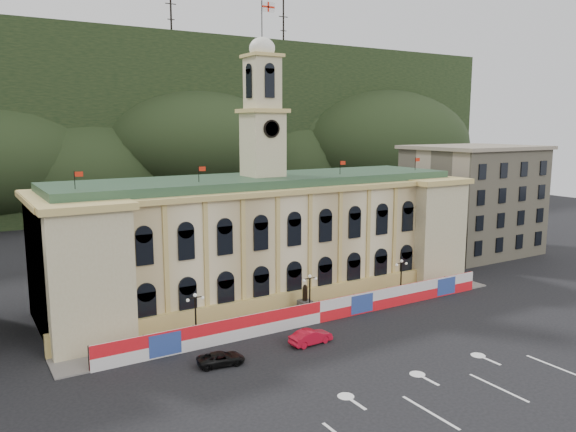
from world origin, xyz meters
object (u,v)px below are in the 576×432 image
red_sedan (311,337)px  statue (305,305)px  black_suv (221,359)px  lamp_center (310,292)px

red_sedan → statue: bearing=-32.6°
statue → black_suv: bearing=-151.9°
lamp_center → black_suv: lamp_center is taller
red_sedan → black_suv: 9.93m
lamp_center → statue: bearing=90.0°
black_suv → statue: bearing=-53.0°
lamp_center → red_sedan: bearing=-122.6°
statue → black_suv: statue is taller
lamp_center → red_sedan: (-4.27, -6.67, -2.32)m
black_suv → red_sedan: bearing=-81.6°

